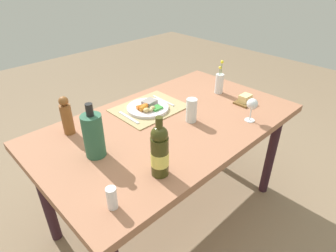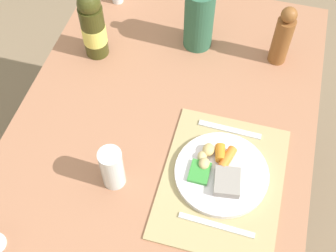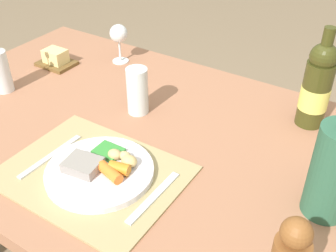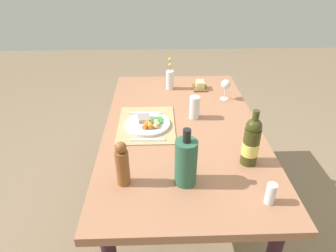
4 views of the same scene
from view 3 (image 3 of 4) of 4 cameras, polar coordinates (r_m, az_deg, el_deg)
name	(u,v)px [view 3 (image 3 of 4)]	position (r m, az deg, el deg)	size (l,w,h in m)	color
dining_table	(151,158)	(1.20, -2.43, -4.41)	(1.57, 0.92, 0.76)	#A66C4F
placemat	(93,174)	(1.04, -10.43, -6.56)	(0.44, 0.34, 0.01)	tan
dinner_plate	(101,170)	(1.02, -9.36, -6.00)	(0.27, 0.27, 0.05)	silver
fork	(51,156)	(1.11, -16.00, -4.03)	(0.02, 0.21, 0.01)	silver
knife	(154,197)	(0.96, -2.00, -9.83)	(0.02, 0.19, 0.01)	silver
wine_glass	(119,35)	(1.52, -6.87, 12.44)	(0.07, 0.07, 0.14)	white
butter_dish	(56,59)	(1.57, -15.32, 8.96)	(0.13, 0.10, 0.06)	brown
cooler_bottle	(334,171)	(0.93, 22.09, -5.79)	(0.10, 0.10, 0.28)	#2F6146
flower_vase	(1,70)	(1.43, -22.25, 7.22)	(0.06, 0.06, 0.24)	silver
water_tumbler	(138,94)	(1.22, -4.26, 4.51)	(0.06, 0.06, 0.14)	silver
wine_bottle	(317,86)	(1.21, 19.98, 5.22)	(0.08, 0.08, 0.29)	#3B3B15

